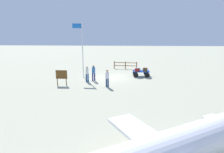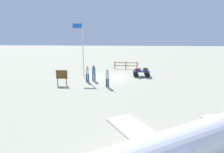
% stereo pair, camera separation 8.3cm
% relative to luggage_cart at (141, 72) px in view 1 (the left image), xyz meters
% --- Properties ---
extents(ground_plane, '(120.00, 120.00, 0.00)m').
position_rel_luggage_cart_xyz_m(ground_plane, '(3.28, 0.75, -0.48)').
color(ground_plane, '#ACAA8E').
extents(luggage_cart, '(1.85, 1.31, 0.67)m').
position_rel_luggage_cart_xyz_m(luggage_cart, '(0.00, 0.00, 0.00)').
color(luggage_cart, '#1541B9').
rests_on(luggage_cart, ground).
extents(suitcase_olive, '(0.55, 0.50, 0.40)m').
position_rel_luggage_cart_xyz_m(suitcase_olive, '(-0.43, 0.42, 0.39)').
color(suitcase_olive, '#3D2B1A').
rests_on(suitcase_olive, luggage_cart).
extents(suitcase_maroon, '(0.50, 0.41, 0.29)m').
position_rel_luggage_cart_xyz_m(suitcase_maroon, '(0.48, 0.43, 0.33)').
color(suitcase_maroon, maroon).
rests_on(suitcase_maroon, luggage_cart).
extents(suitcase_tan, '(0.55, 0.32, 0.36)m').
position_rel_luggage_cart_xyz_m(suitcase_tan, '(0.38, 0.24, 0.37)').
color(suitcase_tan, gray).
rests_on(suitcase_tan, luggage_cart).
extents(worker_lead, '(0.42, 0.42, 1.64)m').
position_rel_luggage_cart_xyz_m(worker_lead, '(5.06, 2.52, 0.47)').
color(worker_lead, navy).
rests_on(worker_lead, ground).
extents(worker_trailing, '(0.46, 0.46, 1.63)m').
position_rel_luggage_cart_xyz_m(worker_trailing, '(3.45, 4.82, 0.47)').
color(worker_trailing, navy).
rests_on(worker_trailing, ground).
extents(worker_supervisor, '(0.38, 0.38, 1.60)m').
position_rel_luggage_cart_xyz_m(worker_supervisor, '(5.65, 2.98, 0.43)').
color(worker_supervisor, navy).
rests_on(worker_supervisor, ground).
extents(flagpole, '(1.09, 0.10, 5.97)m').
position_rel_luggage_cart_xyz_m(flagpole, '(6.60, 0.84, 3.02)').
color(flagpole, silver).
rests_on(flagpole, ground).
extents(signboard, '(1.08, 0.09, 1.45)m').
position_rel_luggage_cart_xyz_m(signboard, '(7.81, 4.43, 0.47)').
color(signboard, '#4C3319').
rests_on(signboard, ground).
extents(wooden_fence, '(3.23, 0.44, 1.03)m').
position_rel_luggage_cart_xyz_m(wooden_fence, '(1.75, -4.70, 0.11)').
color(wooden_fence, brown).
rests_on(wooden_fence, ground).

